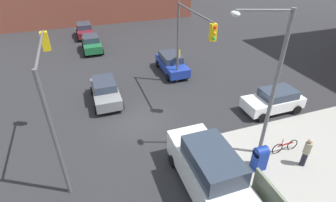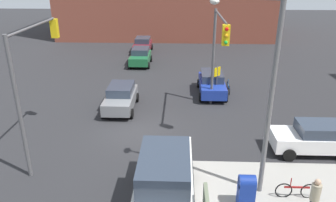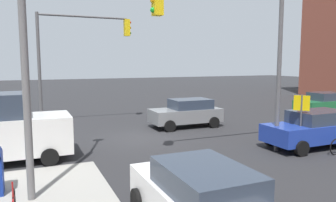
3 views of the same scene
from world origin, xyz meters
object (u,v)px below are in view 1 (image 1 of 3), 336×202
hatchback_blue (172,63)px  traffic_signal_se_corner (49,88)px  hatchback_green (92,44)px  bicycle_at_crosswalk (183,65)px  coupe_gray (105,91)px  street_lamp_corner (269,79)px  traffic_signal_nw_corner (190,36)px  bicycle_leaning_on_fence (285,147)px  pedestrian_crossing (306,152)px  van_white_delivery (208,169)px  mailbox_blue (260,157)px  hatchback_white (274,100)px  hatchback_maroon (85,30)px

hatchback_blue → traffic_signal_se_corner: bearing=-46.1°
hatchback_green → bicycle_at_crosswalk: bearing=46.1°
traffic_signal_se_corner → coupe_gray: bearing=153.5°
street_lamp_corner → coupe_gray: bearing=-139.7°
traffic_signal_nw_corner → traffic_signal_se_corner: bearing=-62.4°
coupe_gray → bicycle_leaning_on_fence: bearing=44.8°
coupe_gray → pedestrian_crossing: size_ratio=2.31×
hatchback_green → van_white_delivery: bearing=9.4°
traffic_signal_se_corner → coupe_gray: traffic_signal_se_corner is taller
street_lamp_corner → mailbox_blue: street_lamp_corner is taller
street_lamp_corner → mailbox_blue: 4.12m
bicycle_leaning_on_fence → bicycle_at_crosswalk: same height
hatchback_white → street_lamp_corner: bearing=-49.9°
street_lamp_corner → hatchback_white: size_ratio=1.92×
traffic_signal_se_corner → hatchback_blue: (-8.84, 9.19, -3.79)m
hatchback_green → coupe_gray: bearing=-0.2°
hatchback_white → pedestrian_crossing: bearing=-20.7°
hatchback_maroon → hatchback_blue: 14.49m
hatchback_maroon → hatchback_white: (21.15, 11.23, 0.00)m
traffic_signal_se_corner → hatchback_maroon: bearing=173.3°
traffic_signal_nw_corner → mailbox_blue: (8.48, 0.50, -3.89)m
mailbox_blue → van_white_delivery: size_ratio=0.26×
hatchback_green → hatchback_blue: bearing=39.3°
hatchback_green → pedestrian_crossing: bearing=23.3°
street_lamp_corner → bicycle_leaning_on_fence: (0.53, 1.74, -4.35)m
hatchback_blue → bicycle_leaning_on_fence: 12.29m
street_lamp_corner → bicycle_at_crosswalk: 12.66m
mailbox_blue → hatchback_green: hatchback_green is taller
traffic_signal_se_corner → bicycle_leaning_on_fence: traffic_signal_se_corner is taller
hatchback_green → coupe_gray: same height
hatchback_green → hatchback_blue: 9.95m
van_white_delivery → bicycle_leaning_on_fence: size_ratio=3.09×
street_lamp_corner → coupe_gray: size_ratio=1.96×
pedestrian_crossing → hatchback_green: bearing=-101.5°
mailbox_blue → coupe_gray: (-9.50, -6.65, 0.08)m
traffic_signal_se_corner → bicycle_leaning_on_fence: 12.86m
hatchback_white → van_white_delivery: 8.78m
hatchback_white → hatchback_green: bearing=-145.8°
hatchback_maroon → hatchback_blue: size_ratio=0.89×
mailbox_blue → van_white_delivery: van_white_delivery is taller
mailbox_blue → bicycle_at_crosswalk: 13.05m
traffic_signal_nw_corner → hatchback_blue: 5.63m
traffic_signal_se_corner → hatchback_white: bearing=92.3°
coupe_gray → pedestrian_crossing: (10.10, 9.05, 0.08)m
traffic_signal_se_corner → street_lamp_corner: street_lamp_corner is taller
traffic_signal_nw_corner → coupe_gray: size_ratio=1.59×
street_lamp_corner → bicycle_at_crosswalk: street_lamp_corner is taller
street_lamp_corner → van_white_delivery: (1.39, -3.65, -3.42)m
hatchback_blue → bicycle_at_crosswalk: (-0.38, 1.31, -0.50)m
traffic_signal_se_corner → bicycle_leaning_on_fence: bearing=74.8°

